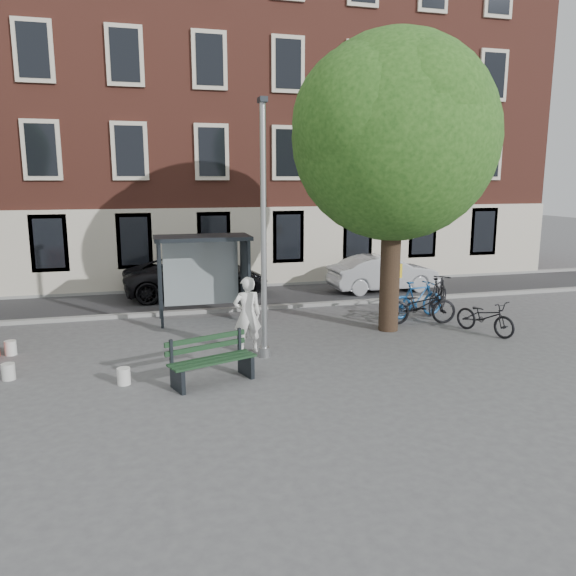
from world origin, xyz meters
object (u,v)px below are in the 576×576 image
at_px(lamppost, 264,244).
at_px(bike_b, 417,299).
at_px(bus_shelter, 215,258).
at_px(painter, 247,315).
at_px(bench, 211,362).
at_px(car_silver, 383,273).
at_px(notice_sign, 397,282).
at_px(car_dark, 197,277).
at_px(bike_a, 421,305).
at_px(bike_d, 438,294).
at_px(bike_c, 485,317).

xyz_separation_m(lamppost, bike_b, (5.52, 2.66, -2.20)).
distance_m(bus_shelter, painter, 3.73).
height_order(painter, bench, painter).
xyz_separation_m(car_silver, notice_sign, (-1.85, -4.98, 0.64)).
bearing_deg(bench, car_silver, 27.46).
height_order(bench, car_silver, car_silver).
relative_size(bus_shelter, painter, 1.48).
relative_size(bench, car_dark, 0.37).
bearing_deg(painter, car_dark, -86.31).
distance_m(lamppost, bike_a, 5.97).
xyz_separation_m(lamppost, notice_sign, (4.42, 1.88, -1.45)).
bearing_deg(bus_shelter, car_silver, 21.81).
relative_size(bench, notice_sign, 1.07).
bearing_deg(car_silver, painter, 132.31).
bearing_deg(bench, bike_a, 6.84).
height_order(lamppost, bench, lamppost).
bearing_deg(notice_sign, bike_d, 18.82).
bearing_deg(bike_b, bench, 110.09).
xyz_separation_m(bike_a, car_dark, (-6.06, 5.88, 0.17)).
bearing_deg(bike_a, car_silver, -2.96).
height_order(bike_c, notice_sign, notice_sign).
relative_size(painter, car_dark, 0.36).
xyz_separation_m(bus_shelter, car_dark, (-0.23, 3.65, -1.18)).
relative_size(bike_a, car_silver, 0.51).
relative_size(lamppost, car_silver, 1.44).
height_order(bike_b, bike_c, bike_b).
relative_size(bus_shelter, bike_a, 1.32).
height_order(bike_b, car_silver, car_silver).
height_order(bench, notice_sign, notice_sign).
distance_m(bike_a, bike_b, 0.84).
distance_m(bike_c, notice_sign, 2.64).
distance_m(bike_a, car_silver, 5.09).
relative_size(lamppost, bike_a, 2.82).
bearing_deg(bike_d, car_silver, -41.44).
relative_size(lamppost, bike_d, 3.05).
distance_m(painter, bike_d, 7.30).
height_order(bike_c, car_dark, car_dark).
relative_size(bench, car_silver, 0.47).
relative_size(bus_shelter, car_silver, 0.67).
xyz_separation_m(bike_b, bike_d, (0.98, 0.43, 0.02)).
bearing_deg(bench, notice_sign, 9.82).
xyz_separation_m(bus_shelter, bike_a, (5.83, -2.22, -1.35)).
distance_m(bus_shelter, bike_a, 6.38).
bearing_deg(car_dark, bus_shelter, -178.35).
height_order(painter, car_silver, painter).
distance_m(painter, car_dark, 7.27).
bearing_deg(bike_a, bike_c, -130.39).
relative_size(bike_a, notice_sign, 1.17).
bearing_deg(car_dark, notice_sign, -140.11).
bearing_deg(notice_sign, bike_b, 23.94).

